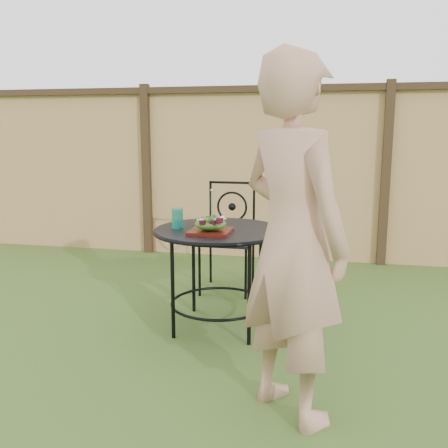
# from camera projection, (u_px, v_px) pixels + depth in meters

# --- Properties ---
(ground) EXTENTS (60.00, 60.00, 0.00)m
(ground) POSITION_uv_depth(u_px,v_px,m) (216.00, 333.00, 3.50)
(ground) COLOR #264717
(ground) RESTS_ON ground
(fence) EXTENTS (8.00, 0.12, 1.90)m
(fence) POSITION_uv_depth(u_px,v_px,m) (261.00, 172.00, 5.43)
(fence) COLOR tan
(fence) RESTS_ON ground
(patio_table) EXTENTS (0.92, 0.92, 0.72)m
(patio_table) POSITION_uv_depth(u_px,v_px,m) (219.00, 248.00, 3.52)
(patio_table) COLOR black
(patio_table) RESTS_ON ground
(patio_chair) EXTENTS (0.46, 0.46, 0.95)m
(patio_chair) POSITION_uv_depth(u_px,v_px,m) (229.00, 234.00, 4.40)
(patio_chair) COLOR black
(patio_chair) RESTS_ON ground
(diner) EXTENTS (0.76, 0.75, 1.77)m
(diner) POSITION_uv_depth(u_px,v_px,m) (293.00, 241.00, 2.38)
(diner) COLOR tan
(diner) RESTS_ON ground
(salad_plate) EXTENTS (0.27, 0.27, 0.02)m
(salad_plate) POSITION_uv_depth(u_px,v_px,m) (210.00, 232.00, 3.34)
(salad_plate) COLOR #410F09
(salad_plate) RESTS_ON patio_table
(salad) EXTENTS (0.21, 0.21, 0.08)m
(salad) POSITION_uv_depth(u_px,v_px,m) (210.00, 224.00, 3.33)
(salad) COLOR #235614
(salad) RESTS_ON salad_plate
(fork) EXTENTS (0.01, 0.01, 0.18)m
(fork) POSITION_uv_depth(u_px,v_px,m) (212.00, 205.00, 3.30)
(fork) COLOR silver
(fork) RESTS_ON salad
(drinking_glass) EXTENTS (0.08, 0.08, 0.14)m
(drinking_glass) POSITION_uv_depth(u_px,v_px,m) (177.00, 218.00, 3.51)
(drinking_glass) COLOR #0C8E74
(drinking_glass) RESTS_ON patio_table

